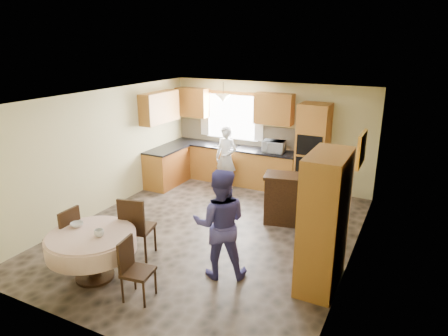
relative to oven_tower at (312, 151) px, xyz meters
name	(u,v)px	position (x,y,z in m)	size (l,w,h in m)	color
floor	(211,232)	(-1.15, -2.69, -1.06)	(5.00, 6.00, 0.01)	brown
ceiling	(209,98)	(-1.15, -2.69, 1.44)	(5.00, 6.00, 0.01)	white
wall_back	(269,134)	(-1.15, 0.31, 0.19)	(5.00, 0.02, 2.50)	#CDC283
wall_front	(84,241)	(-1.15, -5.69, 0.19)	(5.00, 0.02, 2.50)	#CDC283
wall_left	(103,152)	(-3.65, -2.69, 0.19)	(0.02, 6.00, 2.50)	#CDC283
wall_right	(355,191)	(1.35, -2.69, 0.19)	(0.02, 6.00, 2.50)	#CDC283
window	(232,117)	(-2.15, 0.29, 0.54)	(1.40, 0.03, 1.10)	white
curtain_left	(205,113)	(-2.90, 0.24, 0.59)	(0.22, 0.02, 1.15)	white
curtain_right	(259,118)	(-1.40, 0.24, 0.59)	(0.22, 0.02, 1.15)	white
base_cab_back	(232,165)	(-2.00, 0.01, -0.62)	(3.30, 0.60, 0.88)	#BE8532
counter_back	(232,147)	(-2.00, 0.01, -0.16)	(3.30, 0.64, 0.04)	black
base_cab_left	(167,167)	(-3.35, -0.89, -0.62)	(0.60, 1.20, 0.88)	#BE8532
counter_left	(166,149)	(-3.35, -0.89, -0.16)	(0.64, 1.20, 0.04)	black
backsplash	(237,134)	(-2.00, 0.30, 0.12)	(3.30, 0.02, 0.55)	#C2AF88
wall_cab_left	(192,102)	(-3.20, 0.15, 0.85)	(0.85, 0.33, 0.72)	#BA752E
wall_cab_right	(274,109)	(-1.00, 0.15, 0.85)	(0.90, 0.33, 0.72)	#BA752E
wall_cab_side	(159,107)	(-3.48, -0.89, 0.85)	(0.33, 1.20, 0.72)	#BA752E
oven_tower	(312,151)	(0.00, 0.00, 0.00)	(0.66, 0.62, 2.12)	#BE8532
oven_upper	(309,146)	(0.00, -0.31, 0.19)	(0.56, 0.01, 0.45)	black
oven_lower	(308,168)	(0.00, -0.31, -0.31)	(0.56, 0.01, 0.45)	black
pendant	(223,98)	(-2.15, -0.19, 1.06)	(0.36, 0.36, 0.18)	beige
sideboard	(297,201)	(0.17, -1.60, -0.60)	(1.29, 0.53, 0.92)	#321F0D
space_heater	(320,232)	(0.79, -2.29, -0.81)	(0.37, 0.26, 0.50)	black
cupboard	(324,222)	(1.07, -3.42, -0.06)	(0.52, 1.05, 2.00)	#BE8532
dining_table	(92,243)	(-2.00, -4.79, -0.48)	(1.30, 1.30, 0.74)	#321F0D
chair_left	(66,234)	(-2.62, -4.70, -0.52)	(0.43, 0.43, 0.98)	#321F0D
chair_back	(135,225)	(-1.78, -4.05, -0.46)	(0.56, 0.56, 1.08)	#321F0D
chair_right	(133,266)	(-1.15, -4.90, -0.57)	(0.44, 0.44, 0.88)	#321F0D
framed_picture	(361,149)	(1.32, -2.24, 0.74)	(0.06, 0.65, 0.54)	gold
microwave	(274,147)	(-0.91, -0.04, 0.00)	(0.50, 0.34, 0.28)	silver
person_sink	(226,158)	(-1.93, -0.48, -0.30)	(0.56, 0.37, 1.52)	silver
person_dining	(220,224)	(-0.35, -3.85, -0.21)	(0.82, 0.64, 1.69)	#433E87
bowl_sideboard	(282,175)	(-0.16, -1.60, -0.12)	(0.20, 0.20, 0.05)	#B2B2B2
bottle_sideboard	(315,174)	(0.46, -1.60, 0.00)	(0.11, 0.11, 0.28)	silver
cup_table	(99,233)	(-1.81, -4.81, -0.27)	(0.14, 0.14, 0.11)	#B2B2B2
bowl_table	(77,225)	(-2.35, -4.71, -0.29)	(0.19, 0.19, 0.06)	#B2B2B2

